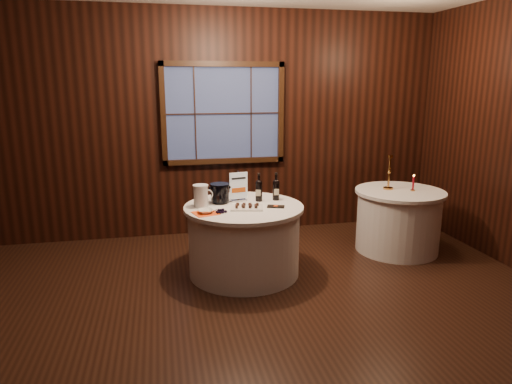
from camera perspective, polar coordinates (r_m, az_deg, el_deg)
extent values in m
plane|color=black|center=(4.25, 1.07, -15.32)|extent=(6.00, 6.00, 0.00)
cube|color=black|center=(6.21, -4.13, 8.41)|extent=(6.00, 0.02, 3.00)
cube|color=#394778|center=(6.17, -4.12, 9.77)|extent=(1.50, 0.01, 1.20)
cylinder|color=white|center=(5.00, -1.51, -6.20)|extent=(1.20, 1.20, 0.73)
cylinder|color=white|center=(4.88, -1.54, -1.94)|extent=(1.28, 1.28, 0.04)
cylinder|color=white|center=(5.94, 17.31, -3.61)|extent=(1.00, 1.00, 0.73)
cylinder|color=white|center=(5.84, 17.57, 0.01)|extent=(1.08, 1.08, 0.04)
cube|color=#ACACB3|center=(5.07, -2.23, -1.02)|extent=(0.19, 0.13, 0.02)
cube|color=#ACACB3|center=(5.03, -2.25, 0.83)|extent=(0.02, 0.02, 0.32)
cube|color=white|center=(5.02, -2.22, 0.80)|extent=(0.21, 0.04, 0.30)
cylinder|color=black|center=(5.04, 0.36, -0.01)|extent=(0.07, 0.07, 0.20)
sphere|color=black|center=(5.02, 0.36, 1.11)|extent=(0.07, 0.07, 0.07)
cylinder|color=black|center=(5.01, 0.36, 1.73)|extent=(0.03, 0.03, 0.09)
cylinder|color=black|center=(5.00, 0.36, 2.24)|extent=(0.03, 0.03, 0.02)
cube|color=beige|center=(5.01, 0.45, -0.12)|extent=(0.05, 0.02, 0.07)
cylinder|color=black|center=(5.09, 2.51, 0.09)|extent=(0.07, 0.07, 0.20)
sphere|color=black|center=(5.07, 2.52, 1.19)|extent=(0.07, 0.07, 0.07)
cylinder|color=black|center=(5.06, 2.53, 1.80)|extent=(0.03, 0.03, 0.09)
cylinder|color=black|center=(5.05, 2.53, 2.30)|extent=(0.03, 0.03, 0.02)
cube|color=beige|center=(5.06, 2.62, -0.01)|extent=(0.05, 0.01, 0.07)
cylinder|color=black|center=(5.00, -4.51, -1.22)|extent=(0.15, 0.15, 0.03)
cylinder|color=black|center=(4.97, -4.53, -0.12)|extent=(0.20, 0.20, 0.17)
cylinder|color=black|center=(4.95, -4.55, 0.94)|extent=(0.21, 0.21, 0.02)
cube|color=white|center=(4.76, -1.16, -1.97)|extent=(0.37, 0.29, 0.02)
cube|color=black|center=(4.82, 2.49, -1.82)|extent=(0.20, 0.15, 0.01)
cylinder|color=#392815|center=(4.60, -5.32, -2.42)|extent=(0.07, 0.01, 0.03)
cylinder|color=silver|center=(4.85, -6.92, -0.54)|extent=(0.15, 0.15, 0.22)
cylinder|color=silver|center=(4.82, -6.95, 0.80)|extent=(0.16, 0.16, 0.01)
torus|color=silver|center=(4.85, -6.00, -0.37)|extent=(0.11, 0.03, 0.11)
cube|color=#FF4F15|center=(4.62, -6.34, -2.65)|extent=(0.29, 0.29, 0.00)
imported|color=white|center=(4.61, -6.34, -2.41)|extent=(0.16, 0.16, 0.04)
cylinder|color=#C1843C|center=(5.85, 16.18, 0.45)|extent=(0.12, 0.12, 0.02)
cylinder|color=#C1843C|center=(5.81, 16.31, 2.34)|extent=(0.03, 0.03, 0.37)
cylinder|color=#C1843C|center=(5.78, 16.44, 4.31)|extent=(0.06, 0.06, 0.03)
cylinder|color=#C1843C|center=(5.85, 19.00, 0.20)|extent=(0.05, 0.05, 0.01)
cylinder|color=#A60C1B|center=(5.84, 19.06, 1.05)|extent=(0.02, 0.02, 0.16)
sphere|color=#FFB23F|center=(5.82, 19.14, 1.96)|extent=(0.02, 0.02, 0.02)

